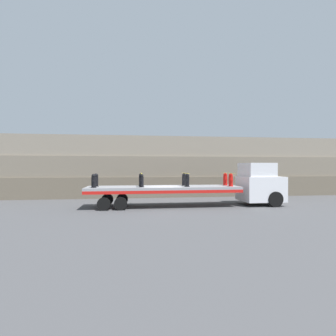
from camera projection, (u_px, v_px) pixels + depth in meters
name	position (u px, v px, depth m)	size (l,w,h in m)	color
ground_plane	(164.00, 207.00, 17.94)	(120.00, 120.00, 0.00)	#474749
rock_cliff	(156.00, 167.00, 24.56)	(60.00, 3.30, 5.49)	#665B4C
truck_cab	(261.00, 184.00, 18.85)	(2.77, 2.62, 3.00)	silver
flatbed_trailer	(157.00, 190.00, 17.87)	(10.37, 2.56, 1.39)	gray
fire_hydrant_black_near_0	(94.00, 181.00, 16.80)	(0.37, 0.57, 0.89)	black
fire_hydrant_black_far_0	(96.00, 180.00, 17.87)	(0.37, 0.57, 0.89)	black
fire_hydrant_black_near_1	(141.00, 181.00, 17.19)	(0.37, 0.57, 0.89)	black
fire_hydrant_black_far_1	(141.00, 180.00, 18.27)	(0.37, 0.57, 0.89)	black
fire_hydrant_black_near_2	(187.00, 180.00, 17.59)	(0.37, 0.57, 0.89)	black
fire_hydrant_black_far_2	(184.00, 180.00, 18.66)	(0.37, 0.57, 0.89)	black
fire_hydrant_red_near_3	(231.00, 180.00, 17.99)	(0.37, 0.57, 0.89)	red
fire_hydrant_red_far_3	(225.00, 179.00, 19.06)	(0.37, 0.57, 0.89)	red
cargo_strap_rear	(141.00, 173.00, 17.73)	(0.05, 2.66, 0.01)	yellow
cargo_strap_middle	(186.00, 173.00, 18.13)	(0.05, 2.66, 0.01)	yellow
cargo_strap_front	(228.00, 173.00, 18.52)	(0.05, 2.66, 0.01)	yellow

